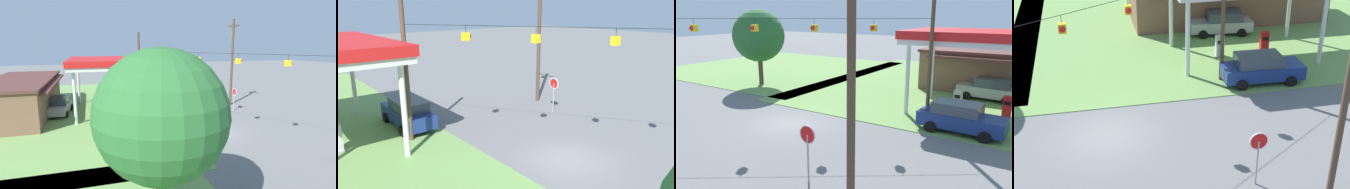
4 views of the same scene
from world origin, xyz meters
TOP-DOWN VIEW (x-y plane):
  - ground_plane at (0.00, 0.00)m, footprint 160.00×160.00m
  - car_at_pumps_front at (9.55, 4.19)m, footprint 4.93×2.24m
  - stop_sign_roadside at (5.77, -5.14)m, footprint 0.80×0.08m
  - utility_pole_main at (8.58, -6.29)m, footprint 2.20×0.44m
  - signal_span_gantry at (-0.00, -0.01)m, footprint 14.84×10.24m

SIDE VIEW (x-z plane):
  - ground_plane at x=0.00m, z-range 0.00..0.00m
  - car_at_pumps_front at x=9.55m, z-range 0.03..1.83m
  - stop_sign_roadside at x=5.77m, z-range 0.56..3.06m
  - signal_span_gantry at x=0.00m, z-range 0.39..8.75m
  - utility_pole_main at x=8.58m, z-range 0.59..10.64m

